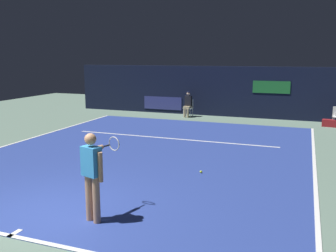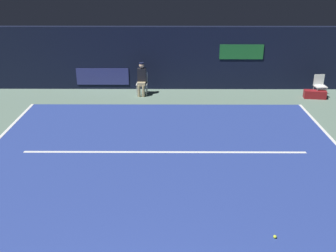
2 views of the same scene
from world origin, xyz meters
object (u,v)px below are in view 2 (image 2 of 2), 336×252
courtside_chair_near (320,84)px  equipment_bag (315,94)px  tennis_ball (275,237)px  line_judge_on_chair (142,79)px

courtside_chair_near → equipment_bag: courtside_chair_near is taller
equipment_bag → tennis_ball: bearing=-106.5°
courtside_chair_near → line_judge_on_chair: bearing=178.7°
line_judge_on_chair → courtside_chair_near: 7.11m
line_judge_on_chair → equipment_bag: size_ratio=1.57×
line_judge_on_chair → tennis_ball: line_judge_on_chair is taller
tennis_ball → courtside_chair_near: bearing=65.8°
courtside_chair_near → tennis_ball: bearing=-114.2°
line_judge_on_chair → equipment_bag: bearing=-3.3°
courtside_chair_near → tennis_ball: size_ratio=12.94×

